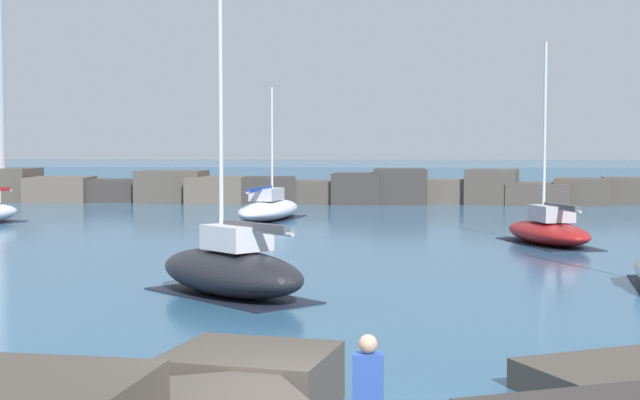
{
  "coord_description": "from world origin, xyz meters",
  "views": [
    {
      "loc": [
        1.14,
        -11.02,
        3.85
      ],
      "look_at": [
        -1.96,
        27.22,
        1.63
      ],
      "focal_mm": 50.0,
      "sensor_mm": 36.0,
      "label": 1
    }
  ],
  "objects_px": {
    "person_on_rocks": "(368,398)",
    "sailboat_moored_3": "(269,209)",
    "sailboat_moored_1": "(548,230)",
    "sailboat_moored_4": "(231,269)"
  },
  "relations": [
    {
      "from": "sailboat_moored_1",
      "to": "sailboat_moored_3",
      "type": "relative_size",
      "value": 0.99
    },
    {
      "from": "sailboat_moored_1",
      "to": "sailboat_moored_4",
      "type": "height_order",
      "value": "sailboat_moored_1"
    },
    {
      "from": "sailboat_moored_4",
      "to": "person_on_rocks",
      "type": "xyz_separation_m",
      "value": [
        3.91,
        -12.62,
        0.24
      ]
    },
    {
      "from": "sailboat_moored_3",
      "to": "person_on_rocks",
      "type": "distance_m",
      "value": 37.59
    },
    {
      "from": "sailboat_moored_3",
      "to": "person_on_rocks",
      "type": "bearing_deg",
      "value": -80.31
    },
    {
      "from": "sailboat_moored_1",
      "to": "sailboat_moored_4",
      "type": "bearing_deg",
      "value": -127.85
    },
    {
      "from": "sailboat_moored_4",
      "to": "person_on_rocks",
      "type": "relative_size",
      "value": 4.69
    },
    {
      "from": "person_on_rocks",
      "to": "sailboat_moored_4",
      "type": "bearing_deg",
      "value": 107.22
    },
    {
      "from": "sailboat_moored_1",
      "to": "sailboat_moored_3",
      "type": "xyz_separation_m",
      "value": [
        -12.87,
        10.98,
        0.06
      ]
    },
    {
      "from": "person_on_rocks",
      "to": "sailboat_moored_3",
      "type": "bearing_deg",
      "value": 99.69
    }
  ]
}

